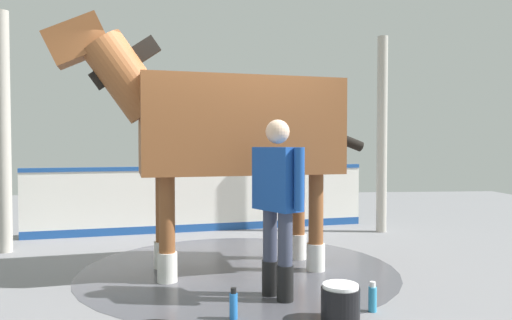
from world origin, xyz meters
The scene contains 10 objects.
ground_plane centered at (0.00, 0.00, -0.01)m, with size 16.00×16.00×0.02m, color gray.
wet_patch centered at (0.06, 0.20, 0.00)m, with size 3.47×3.47×0.00m, color #4C4C54.
barrier_wall centered at (-2.29, -0.24, 0.48)m, with size 1.07×5.30×1.04m.
roof_post_near centered at (-1.01, -2.73, 1.53)m, with size 0.16×0.16×3.06m, color #B7B2A8.
roof_post_far centered at (-2.00, 2.54, 1.53)m, with size 0.16×0.16×3.06m, color #B7B2A8.
horse centered at (0.08, 0.09, 1.55)m, with size 1.38×3.45×2.69m.
handler centered at (1.07, 0.50, 0.91)m, with size 0.56×0.44×1.60m.
wash_bucket centered at (1.65, 0.93, 0.14)m, with size 0.30×0.30×0.29m.
bottle_shampoo centered at (1.47, 1.24, 0.11)m, with size 0.07×0.07×0.25m.
bottle_spray centered at (1.55, 0.09, 0.11)m, with size 0.07×0.07×0.25m.
Camera 1 is at (5.25, -0.03, 1.38)m, focal length 33.29 mm.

